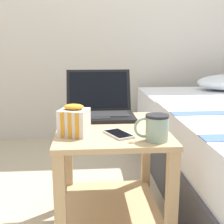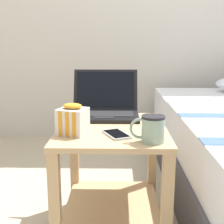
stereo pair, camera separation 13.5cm
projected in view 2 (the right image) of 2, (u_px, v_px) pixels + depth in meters
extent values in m
cube|color=beige|center=(116.00, 5.00, 2.85)|extent=(8.00, 0.05, 2.50)
cube|color=tan|center=(112.00, 129.00, 1.42)|extent=(0.49, 0.59, 0.02)
cube|color=tan|center=(112.00, 208.00, 1.50)|extent=(0.45, 0.55, 0.02)
cube|color=tan|center=(55.00, 214.00, 1.22)|extent=(0.04, 0.04, 0.52)
cube|color=tan|center=(167.00, 215.00, 1.21)|extent=(0.04, 0.04, 0.52)
cube|color=tan|center=(75.00, 162.00, 1.74)|extent=(0.04, 0.04, 0.52)
cube|color=tan|center=(152.00, 163.00, 1.74)|extent=(0.04, 0.04, 0.52)
cube|color=black|center=(104.00, 116.00, 1.58)|extent=(0.35, 0.23, 0.02)
cube|color=#232326|center=(104.00, 114.00, 1.60)|extent=(0.30, 0.13, 0.00)
cube|color=#232326|center=(104.00, 117.00, 1.52)|extent=(0.10, 0.05, 0.00)
cube|color=black|center=(106.00, 90.00, 1.71)|extent=(0.35, 0.09, 0.21)
cube|color=black|center=(105.00, 89.00, 1.71)|extent=(0.31, 0.08, 0.19)
cube|color=black|center=(104.00, 92.00, 1.71)|extent=(0.04, 0.01, 0.03)
cube|color=blue|center=(89.00, 91.00, 1.72)|extent=(0.03, 0.01, 0.02)
cube|color=yellow|center=(107.00, 91.00, 1.72)|extent=(0.04, 0.01, 0.03)
cylinder|color=#8CA593|center=(153.00, 129.00, 1.19)|extent=(0.09, 0.09, 0.10)
cylinder|color=black|center=(153.00, 117.00, 1.18)|extent=(0.09, 0.09, 0.01)
cylinder|color=black|center=(153.00, 119.00, 1.18)|extent=(0.08, 0.08, 0.01)
torus|color=#8CA593|center=(140.00, 128.00, 1.19)|extent=(0.08, 0.01, 0.08)
cube|color=silver|center=(73.00, 121.00, 1.30)|extent=(0.14, 0.13, 0.11)
cube|color=orange|center=(60.00, 124.00, 1.26)|extent=(0.02, 0.01, 0.10)
cube|color=orange|center=(67.00, 124.00, 1.25)|extent=(0.02, 0.01, 0.10)
cube|color=orange|center=(74.00, 125.00, 1.24)|extent=(0.02, 0.01, 0.10)
ellipsoid|color=orange|center=(72.00, 106.00, 1.28)|extent=(0.10, 0.08, 0.02)
cube|color=#B7BABC|center=(116.00, 134.00, 1.29)|extent=(0.13, 0.16, 0.01)
cube|color=black|center=(116.00, 133.00, 1.28)|extent=(0.11, 0.14, 0.00)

